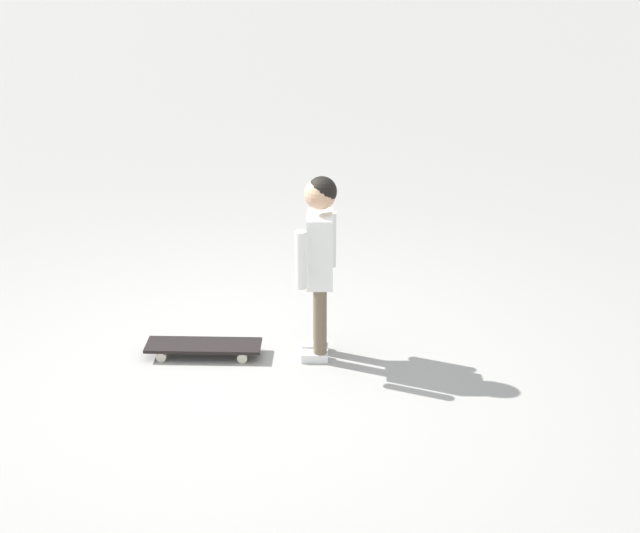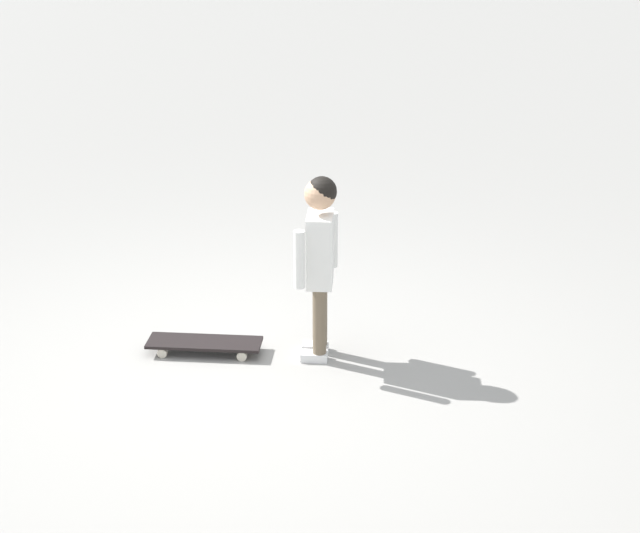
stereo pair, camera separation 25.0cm
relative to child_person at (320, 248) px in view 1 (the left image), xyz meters
The scene contains 3 objects.
ground_plane 0.84m from the child_person, 39.03° to the right, with size 50.00×50.00×0.00m, color gray.
child_person is the anchor object (origin of this frame).
skateboard 0.89m from the child_person, 72.34° to the right, with size 0.37×0.68×0.07m.
Camera 1 is at (4.03, 1.77, 2.45)m, focal length 51.76 mm.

